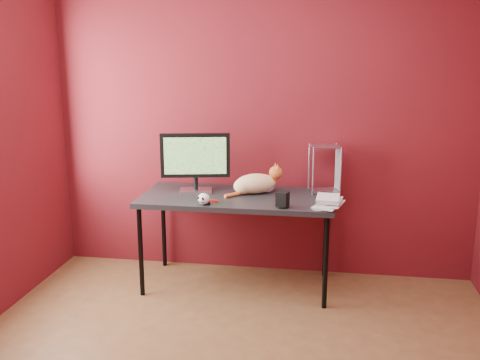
% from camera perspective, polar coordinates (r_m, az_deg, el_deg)
% --- Properties ---
extents(room, '(3.52, 3.52, 2.61)m').
position_cam_1_polar(room, '(2.69, -1.86, 4.97)').
color(room, brown).
rests_on(room, ground).
extents(desk, '(1.50, 0.70, 0.75)m').
position_cam_1_polar(desk, '(4.19, -0.31, -2.35)').
color(desk, black).
rests_on(desk, ground).
extents(monitor, '(0.54, 0.22, 0.47)m').
position_cam_1_polar(monitor, '(4.25, -4.79, 2.18)').
color(monitor, '#A9A8AD').
rests_on(monitor, desk).
extents(cat, '(0.43, 0.34, 0.23)m').
position_cam_1_polar(cat, '(4.24, 1.71, -0.35)').
color(cat, orange).
rests_on(cat, desk).
extents(skull_mug, '(0.09, 0.10, 0.09)m').
position_cam_1_polar(skull_mug, '(3.93, -3.90, -2.02)').
color(skull_mug, white).
rests_on(skull_mug, desk).
extents(speaker, '(0.10, 0.10, 0.11)m').
position_cam_1_polar(speaker, '(3.87, 4.56, -2.17)').
color(speaker, black).
rests_on(speaker, desk).
extents(book_stack, '(0.24, 0.27, 0.90)m').
position_cam_1_polar(book_stack, '(3.85, 8.55, 3.68)').
color(book_stack, beige).
rests_on(book_stack, desk).
extents(wire_rack, '(0.25, 0.22, 0.38)m').
position_cam_1_polar(wire_rack, '(4.31, 9.02, 1.21)').
color(wire_rack, '#A9A8AD').
rests_on(wire_rack, desk).
extents(pocket_knife, '(0.09, 0.03, 0.02)m').
position_cam_1_polar(pocket_knife, '(4.00, -2.98, -2.26)').
color(pocket_knife, '#A61A0C').
rests_on(pocket_knife, desk).
extents(black_gadget, '(0.06, 0.05, 0.02)m').
position_cam_1_polar(black_gadget, '(3.94, -3.57, -2.50)').
color(black_gadget, black).
rests_on(black_gadget, desk).
extents(washer, '(0.04, 0.04, 0.00)m').
position_cam_1_polar(washer, '(4.01, -3.24, -2.36)').
color(washer, '#A9A8AD').
rests_on(washer, desk).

